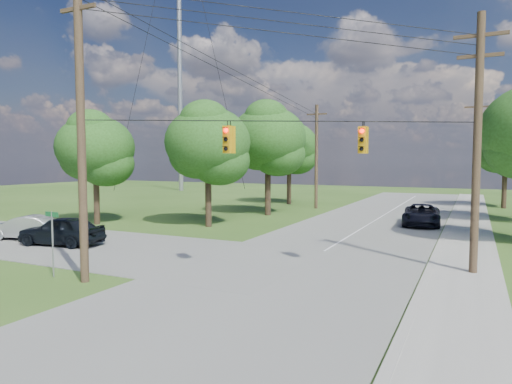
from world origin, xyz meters
The scene contains 19 objects.
ground centered at (0.00, 0.00, 0.00)m, with size 140.00×140.00×0.00m, color #2F4E1A.
main_road centered at (2.00, 5.00, 0.01)m, with size 10.00×100.00×0.03m, color gray.
sidewalk_east centered at (8.70, 5.00, 0.06)m, with size 2.60×100.00×0.12m, color #A6A39C.
pole_sw centered at (-4.60, 0.40, 6.23)m, with size 2.00×0.32×12.00m.
pole_ne centered at (8.90, 8.00, 5.47)m, with size 2.00×0.32×10.50m.
pole_north_e centered at (8.90, 30.00, 5.13)m, with size 2.00×0.32×10.00m.
pole_north_w centered at (-5.00, 30.00, 5.13)m, with size 2.00×0.32×10.00m.
power_lines centered at (1.50, 11.54, 9.15)m, with size 13.93×29.62×4.93m.
traffic_signals centered at (2.55, 4.43, 5.50)m, with size 4.91×3.27×1.05m.
radio_mast centered at (-32.00, 46.00, 22.50)m, with size 0.70×0.70×45.00m, color gray.
tree_w_near centered at (-8.00, 15.00, 5.92)m, with size 6.00×6.00×8.40m.
tree_w_mid centered at (-7.00, 23.00, 6.58)m, with size 6.40×6.40×9.22m.
tree_w_far centered at (-9.00, 33.00, 6.25)m, with size 6.00×6.00×8.73m.
tree_e_far centered at (11.50, 38.00, 5.92)m, with size 5.80×5.80×8.32m.
tree_cross_n centered at (-16.00, 12.50, 5.59)m, with size 5.60×5.60×7.91m.
car_cross_dark centered at (-11.50, 5.39, 0.84)m, with size 1.91×4.74×1.61m, color black.
car_cross_silver centered at (-15.02, 5.79, 0.73)m, with size 1.47×4.22×1.39m, color #A3A4A9.
car_main_north centered at (5.50, 22.08, 0.78)m, with size 2.49×5.39×1.50m, color black.
street_name_sign centered at (-6.30, 0.40, 1.68)m, with size 0.79×0.10×2.64m.
Camera 1 is at (8.84, -12.34, 4.69)m, focal length 32.00 mm.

